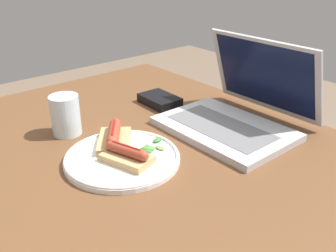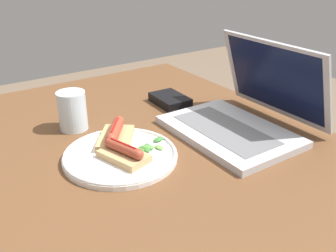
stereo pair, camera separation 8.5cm
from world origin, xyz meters
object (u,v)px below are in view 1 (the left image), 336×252
(plate, at_px, (122,158))
(drinking_glass, at_px, (65,115))
(laptop, at_px, (236,113))
(external_drive, at_px, (160,100))

(plate, xyz_separation_m, drinking_glass, (-0.21, -0.03, 0.04))
(plate, distance_m, drinking_glass, 0.21)
(laptop, bearing_deg, plate, -98.02)
(plate, distance_m, external_drive, 0.35)
(laptop, relative_size, external_drive, 2.67)
(external_drive, bearing_deg, drinking_glass, -87.91)
(laptop, xyz_separation_m, drinking_glass, (-0.25, -0.35, 0.01))
(plate, relative_size, drinking_glass, 2.52)
(plate, bearing_deg, laptop, 81.98)
(laptop, xyz_separation_m, external_drive, (-0.25, -0.05, -0.03))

